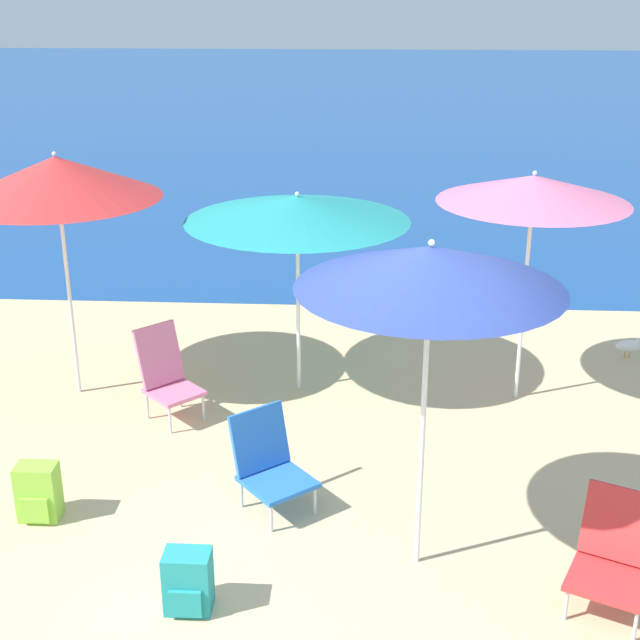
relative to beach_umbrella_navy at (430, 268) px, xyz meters
name	(u,v)px	position (x,y,z in m)	size (l,w,h in m)	color
ground_plane	(355,585)	(-0.42, -0.29, -2.11)	(60.00, 60.00, 0.00)	#D1BA89
sea_water	(370,96)	(-0.42, 25.02, -2.10)	(60.00, 40.00, 0.01)	#19478C
beach_umbrella_navy	(430,268)	(0.00, 0.00, 0.00)	(1.66, 1.66, 2.28)	white
beach_umbrella_pink	(534,189)	(1.05, 2.61, -0.10)	(1.69, 1.69, 2.17)	white
beach_umbrella_teal	(297,209)	(-1.02, 2.70, -0.33)	(2.06, 2.06, 1.94)	white
beach_umbrella_red	(57,178)	(-3.12, 2.49, -0.02)	(1.83, 1.83, 2.31)	white
beach_chair_blue	(269,461)	(-1.08, 0.65, -1.74)	(0.70, 0.71, 0.74)	silver
beach_chair_pink	(166,373)	(-2.16, 2.05, -1.68)	(0.67, 0.67, 0.84)	silver
beach_chair_red	(616,553)	(1.22, -0.34, -1.75)	(0.68, 0.73, 0.72)	silver
backpack_lime	(38,493)	(-2.75, 0.36, -1.89)	(0.30, 0.22, 0.44)	#8ECC3D
backpack_teal	(188,582)	(-1.46, -0.57, -1.91)	(0.29, 0.24, 0.41)	teal
seagull	(629,346)	(2.37, 3.61, -1.97)	(0.27, 0.11, 0.23)	gold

